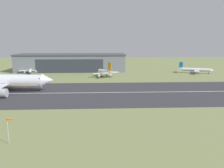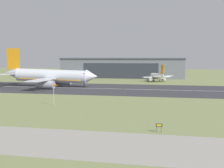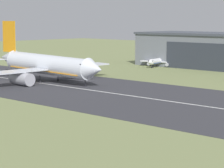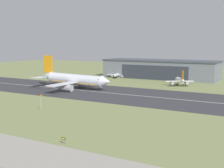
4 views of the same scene
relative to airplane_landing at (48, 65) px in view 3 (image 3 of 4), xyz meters
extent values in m
cube|color=#333338|center=(53.93, -4.09, -5.21)|extent=(367.33, 50.69, 0.06)
cube|color=silver|center=(53.93, -4.09, -5.17)|extent=(330.59, 0.70, 0.01)
cube|color=#2D333D|center=(22.45, 64.79, 0.05)|extent=(52.20, 0.12, 10.57)
cylinder|color=silver|center=(0.43, 0.01, 0.22)|extent=(36.21, 7.18, 7.06)
cone|color=silver|center=(21.19, 0.56, 0.22)|extent=(5.91, 6.38, 6.36)
cone|color=silver|center=(-21.26, -0.56, 1.35)|extent=(7.75, 5.81, 5.78)
cube|color=black|center=(18.10, 0.48, 1.47)|extent=(1.25, 5.32, 0.47)
cube|color=orange|center=(0.43, 0.01, -1.49)|extent=(32.47, 6.77, 0.95)
cube|color=silver|center=(1.51, -13.70, -0.87)|extent=(6.45, 21.39, 0.54)
cylinder|color=#A8A8B2|center=(2.64, -11.97, -3.05)|extent=(8.29, 4.08, 4.05)
cube|color=silver|center=(0.79, 13.76, -0.87)|extent=(6.45, 21.39, 0.54)
cylinder|color=#A8A8B2|center=(2.01, 12.09, -3.05)|extent=(8.29, 4.08, 4.05)
cube|color=orange|center=(-20.14, -0.53, 8.64)|extent=(6.78, 0.46, 10.59)
cube|color=silver|center=(-20.75, 7.34, 1.16)|extent=(6.18, 9.69, 0.24)
cylinder|color=black|center=(17.19, 0.45, -4.06)|extent=(0.24, 0.24, 2.34)
cylinder|color=black|center=(17.19, 0.45, -5.02)|extent=(0.84, 0.84, 0.44)
cylinder|color=black|center=(0.75, -3.72, -4.06)|extent=(0.24, 0.24, 2.34)
cylinder|color=black|center=(0.75, -3.72, -5.02)|extent=(0.84, 0.84, 0.44)
cylinder|color=black|center=(0.55, 3.75, -4.06)|extent=(0.24, 0.24, 2.34)
cylinder|color=black|center=(0.55, 3.75, -5.02)|extent=(0.84, 0.84, 0.44)
cylinder|color=white|center=(-7.62, 65.36, -2.77)|extent=(6.10, 16.88, 2.25)
cone|color=white|center=(-5.42, 56.19, -2.77)|extent=(2.66, 2.49, 2.25)
cone|color=white|center=(-9.89, 74.85, -2.36)|extent=(2.60, 3.10, 2.03)
cube|color=black|center=(-5.68, 57.28, -2.32)|extent=(2.12, 1.52, 0.44)
cube|color=navy|center=(-7.62, 65.36, -3.38)|extent=(5.60, 15.22, 0.20)
cube|color=white|center=(-12.18, 63.92, -3.16)|extent=(7.71, 4.22, 0.40)
cylinder|color=#A8A8B2|center=(-11.49, 63.55, -4.11)|extent=(2.04, 3.17, 1.40)
cube|color=white|center=(-2.89, 66.14, -3.16)|extent=(7.71, 4.22, 0.40)
cylinder|color=#A8A8B2|center=(-3.34, 65.51, -4.11)|extent=(2.04, 3.17, 1.40)
cube|color=navy|center=(-9.79, 74.46, 0.27)|extent=(0.84, 2.45, 3.83)
cube|color=white|center=(-12.66, 74.18, -2.43)|extent=(3.85, 2.89, 0.24)
cube|color=white|center=(-7.12, 75.51, -2.43)|extent=(3.85, 2.89, 0.24)
cylinder|color=black|center=(-5.94, 58.35, -4.56)|extent=(0.24, 0.24, 1.34)
cylinder|color=black|center=(-5.94, 58.35, -5.02)|extent=(0.84, 0.84, 0.44)
cylinder|color=black|center=(-8.97, 65.20, -4.56)|extent=(0.24, 0.24, 1.34)
cylinder|color=black|center=(-8.97, 65.20, -5.02)|extent=(0.84, 0.84, 0.44)
cylinder|color=black|center=(-6.34, 65.83, -4.56)|extent=(0.24, 0.24, 1.34)
cylinder|color=black|center=(-6.34, 65.83, -5.02)|extent=(0.84, 0.84, 0.44)
camera|label=1|loc=(47.57, -105.08, 18.36)|focal=35.00mm
camera|label=2|loc=(63.38, -144.34, 9.54)|focal=50.00mm
camera|label=3|loc=(132.34, -105.08, 15.33)|focal=85.00mm
camera|label=4|loc=(111.00, -146.38, 21.29)|focal=50.00mm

